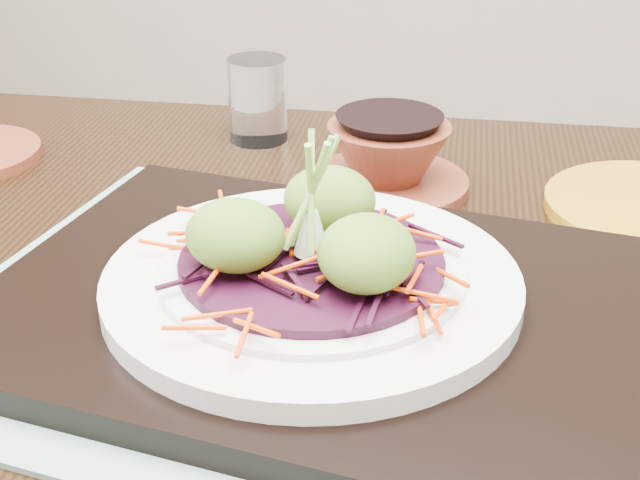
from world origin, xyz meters
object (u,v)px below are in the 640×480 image
(white_plate, at_px, (312,281))
(terracotta_bowl_set, at_px, (388,161))
(serving_tray, at_px, (312,305))
(water_glass, at_px, (258,100))
(dining_table, at_px, (294,420))

(white_plate, relative_size, terracotta_bowl_set, 1.84)
(serving_tray, height_order, white_plate, white_plate)
(serving_tray, distance_m, water_glass, 0.36)
(dining_table, relative_size, water_glass, 15.78)
(white_plate, height_order, water_glass, water_glass)
(dining_table, bearing_deg, serving_tray, -47.49)
(serving_tray, xyz_separation_m, white_plate, (-0.00, 0.00, 0.02))
(terracotta_bowl_set, bearing_deg, water_glass, 150.62)
(white_plate, xyz_separation_m, terracotta_bowl_set, (0.00, 0.24, -0.01))
(serving_tray, distance_m, terracotta_bowl_set, 0.24)
(water_glass, relative_size, terracotta_bowl_set, 0.56)
(serving_tray, xyz_separation_m, water_glass, (-0.16, 0.32, 0.03))
(water_glass, bearing_deg, dining_table, -66.18)
(white_plate, bearing_deg, dining_table, 139.51)
(water_glass, height_order, terracotta_bowl_set, water_glass)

